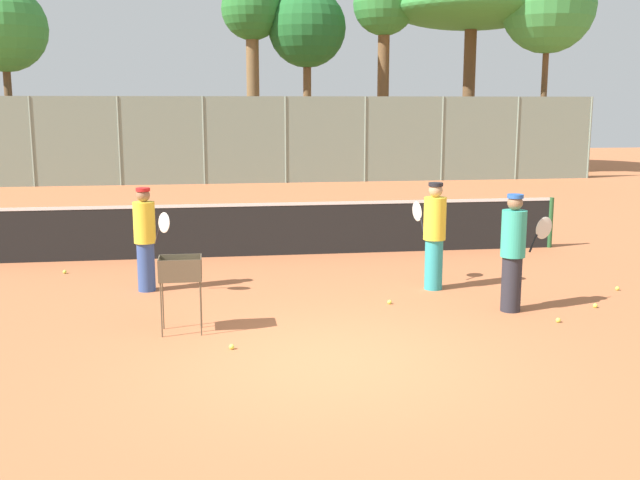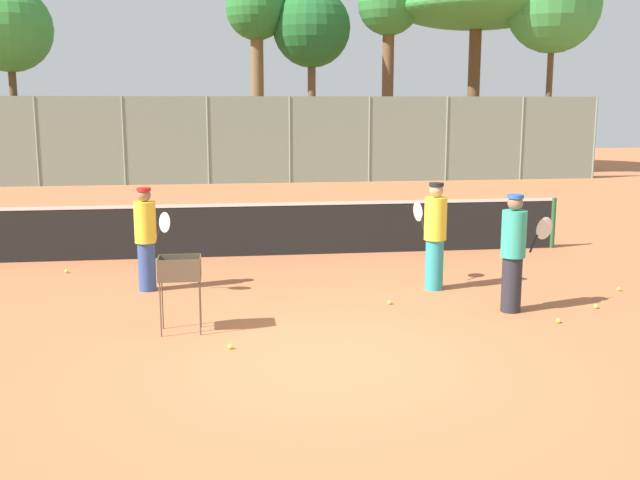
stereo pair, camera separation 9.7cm
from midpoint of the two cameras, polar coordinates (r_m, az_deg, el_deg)
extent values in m
plane|color=#B7663D|center=(9.02, 0.40, -9.26)|extent=(80.00, 80.00, 0.00)
cylinder|color=#26592D|center=(16.60, 16.99, 1.28)|extent=(0.10, 0.10, 1.07)
cube|color=black|center=(15.07, -3.31, 0.72)|extent=(11.56, 0.01, 1.01)
cube|color=white|center=(14.99, -3.33, 2.74)|extent=(11.56, 0.02, 0.06)
cylinder|color=gray|center=(29.47, -21.18, 7.00)|extent=(0.08, 0.08, 3.29)
cylinder|color=gray|center=(28.95, -15.14, 7.29)|extent=(0.08, 0.08, 3.29)
cylinder|color=gray|center=(28.75, -8.93, 7.50)|extent=(0.08, 0.08, 3.29)
cylinder|color=gray|center=(28.89, -2.72, 7.62)|extent=(0.08, 0.08, 3.29)
cylinder|color=gray|center=(29.36, 3.38, 7.66)|extent=(0.08, 0.08, 3.29)
cylinder|color=gray|center=(30.15, 9.22, 7.62)|extent=(0.08, 0.08, 3.29)
cylinder|color=gray|center=(31.22, 14.70, 7.51)|extent=(0.08, 0.08, 3.29)
cylinder|color=gray|center=(32.55, 19.78, 7.34)|extent=(0.08, 0.08, 3.29)
cube|color=gray|center=(28.78, -5.82, 7.57)|extent=(27.93, 0.01, 3.29)
cylinder|color=brown|center=(34.90, 11.16, 10.34)|extent=(0.54, 0.54, 6.24)
ellipsoid|color=#338438|center=(35.14, 11.40, 16.90)|extent=(7.19, 7.19, 1.80)
cylinder|color=brown|center=(33.86, -1.06, 9.70)|extent=(0.36, 0.36, 5.25)
sphere|color=#1E6028|center=(34.01, -1.08, 15.86)|extent=(3.42, 3.42, 3.42)
cylinder|color=brown|center=(31.68, -22.62, 8.50)|extent=(0.29, 0.29, 4.85)
sphere|color=#338438|center=(31.79, -23.06, 14.64)|extent=(3.28, 3.28, 3.28)
cylinder|color=brown|center=(33.71, -5.19, 10.50)|extent=(0.56, 0.56, 6.24)
sphere|color=#28722D|center=(33.95, -5.31, 17.12)|extent=(2.64, 2.64, 2.64)
cylinder|color=brown|center=(33.74, 16.56, 9.79)|extent=(0.26, 0.26, 5.86)
sphere|color=#388E42|center=(33.98, 16.93, 16.70)|extent=(3.89, 3.89, 3.89)
cylinder|color=brown|center=(34.17, 4.74, 10.72)|extent=(0.51, 0.51, 6.50)
sphere|color=#338438|center=(34.44, 4.84, 17.52)|extent=(2.75, 2.75, 2.75)
cylinder|color=#26262D|center=(11.37, 14.13, -3.26)|extent=(0.29, 0.29, 0.82)
cylinder|color=teal|center=(11.22, 14.30, 0.48)|extent=(0.36, 0.36, 0.68)
sphere|color=#8C6647|center=(11.15, 14.41, 2.77)|extent=(0.22, 0.22, 0.22)
cylinder|color=#2659B2|center=(11.14, 14.43, 3.25)|extent=(0.23, 0.23, 0.06)
cylinder|color=black|center=(11.46, 15.70, -0.25)|extent=(0.15, 0.06, 0.27)
ellipsoid|color=silver|center=(11.54, 16.46, 0.89)|extent=(0.39, 0.13, 0.43)
cylinder|color=teal|center=(12.45, 8.43, -1.85)|extent=(0.30, 0.30, 0.83)
cylinder|color=yellow|center=(12.31, 8.52, 1.64)|extent=(0.37, 0.37, 0.70)
sphere|color=tan|center=(12.25, 8.58, 3.77)|extent=(0.23, 0.23, 0.23)
cylinder|color=black|center=(12.24, 8.59, 4.21)|extent=(0.24, 0.24, 0.06)
cylinder|color=black|center=(12.64, 7.60, 1.09)|extent=(0.07, 0.15, 0.27)
ellipsoid|color=silver|center=(12.76, 7.19, 2.18)|extent=(0.14, 0.39, 0.43)
cylinder|color=#334C8C|center=(12.55, -13.32, -2.00)|extent=(0.28, 0.28, 0.80)
cylinder|color=yellow|center=(12.42, -13.46, 1.31)|extent=(0.35, 0.35, 0.67)
sphere|color=#8C6647|center=(12.36, -13.55, 3.34)|extent=(0.22, 0.22, 0.22)
cylinder|color=red|center=(12.35, -13.57, 3.76)|extent=(0.23, 0.23, 0.05)
cylinder|color=black|center=(12.15, -12.48, 0.36)|extent=(0.12, 0.13, 0.27)
ellipsoid|color=silver|center=(11.98, -12.03, 1.30)|extent=(0.28, 0.33, 0.43)
cylinder|color=brown|center=(10.04, -12.27, -5.25)|extent=(0.02, 0.02, 0.73)
cylinder|color=brown|center=(10.02, -9.35, -5.19)|extent=(0.02, 0.02, 0.73)
cylinder|color=brown|center=(10.39, -12.14, -4.72)|extent=(0.02, 0.02, 0.73)
cylinder|color=brown|center=(10.37, -9.32, -4.66)|extent=(0.02, 0.02, 0.73)
cube|color=brown|center=(10.11, -10.84, -2.92)|extent=(0.55, 0.40, 0.01)
cube|color=brown|center=(9.88, -10.92, -2.37)|extent=(0.55, 0.01, 0.30)
cube|color=brown|center=(10.27, -10.83, -1.88)|extent=(0.55, 0.01, 0.30)
cube|color=brown|center=(10.09, -12.43, -2.16)|extent=(0.01, 0.40, 0.30)
cube|color=brown|center=(10.07, -9.31, -2.08)|extent=(0.01, 0.40, 0.30)
sphere|color=#D1E54C|center=(10.24, -11.67, -2.55)|extent=(0.07, 0.07, 0.07)
sphere|color=#D1E54C|center=(10.23, -10.42, -2.22)|extent=(0.07, 0.07, 0.07)
sphere|color=#D1E54C|center=(10.08, -10.55, -2.71)|extent=(0.07, 0.07, 0.07)
sphere|color=#D1E54C|center=(10.23, -10.89, -2.54)|extent=(0.07, 0.07, 0.07)
sphere|color=#D1E54C|center=(10.22, -11.77, -2.58)|extent=(0.07, 0.07, 0.07)
sphere|color=#D1E54C|center=(10.22, -11.20, -2.26)|extent=(0.07, 0.07, 0.07)
sphere|color=#D1E54C|center=(9.99, -10.77, -2.53)|extent=(0.07, 0.07, 0.07)
sphere|color=#D1E54C|center=(10.08, -10.28, -2.41)|extent=(0.07, 0.07, 0.07)
sphere|color=#D1E54C|center=(10.13, -9.83, -2.63)|extent=(0.07, 0.07, 0.07)
sphere|color=#D1E54C|center=(9.99, -10.58, -2.53)|extent=(0.07, 0.07, 0.07)
sphere|color=#D1E54C|center=(14.29, -19.06, -2.30)|extent=(0.07, 0.07, 0.07)
sphere|color=#D1E54C|center=(12.00, 20.02, -4.72)|extent=(0.07, 0.07, 0.07)
sphere|color=#D1E54C|center=(11.05, 17.46, -5.85)|extent=(0.07, 0.07, 0.07)
sphere|color=#D1E54C|center=(11.53, 5.08, -4.73)|extent=(0.07, 0.07, 0.07)
sphere|color=#D1E54C|center=(13.23, 21.53, -3.45)|extent=(0.07, 0.07, 0.07)
sphere|color=#D1E54C|center=(15.13, 14.11, -1.36)|extent=(0.07, 0.07, 0.07)
sphere|color=#D1E54C|center=(9.51, -7.04, -8.08)|extent=(0.07, 0.07, 0.07)
cube|color=#3F4C8C|center=(31.89, -14.49, 5.42)|extent=(4.20, 1.70, 0.90)
cube|color=#33383D|center=(31.86, -14.91, 6.84)|extent=(2.20, 1.50, 0.70)
camera|label=1|loc=(0.05, -90.25, -0.05)|focal=42.00mm
camera|label=2|loc=(0.05, 89.75, 0.05)|focal=42.00mm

